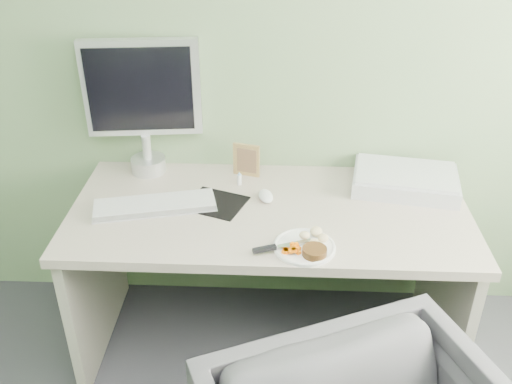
{
  "coord_description": "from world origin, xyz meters",
  "views": [
    {
      "loc": [
        0.03,
        -0.31,
        1.95
      ],
      "look_at": [
        -0.05,
        1.5,
        0.88
      ],
      "focal_mm": 40.0,
      "sensor_mm": 36.0,
      "label": 1
    }
  ],
  "objects_px": {
    "desk": "(269,246)",
    "scanner": "(405,181)",
    "plate": "(304,247)",
    "monitor": "(143,100)"
  },
  "relations": [
    {
      "from": "desk",
      "to": "scanner",
      "type": "relative_size",
      "value": 3.7
    },
    {
      "from": "plate",
      "to": "scanner",
      "type": "bearing_deg",
      "value": 46.29
    },
    {
      "from": "desk",
      "to": "monitor",
      "type": "height_order",
      "value": "monitor"
    },
    {
      "from": "desk",
      "to": "monitor",
      "type": "relative_size",
      "value": 2.72
    },
    {
      "from": "monitor",
      "to": "desk",
      "type": "bearing_deg",
      "value": -36.31
    },
    {
      "from": "scanner",
      "to": "plate",
      "type": "bearing_deg",
      "value": -124.29
    },
    {
      "from": "desk",
      "to": "plate",
      "type": "height_order",
      "value": "plate"
    },
    {
      "from": "scanner",
      "to": "desk",
      "type": "bearing_deg",
      "value": -151.63
    },
    {
      "from": "scanner",
      "to": "monitor",
      "type": "bearing_deg",
      "value": -176.71
    },
    {
      "from": "desk",
      "to": "monitor",
      "type": "distance_m",
      "value": 0.82
    }
  ]
}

